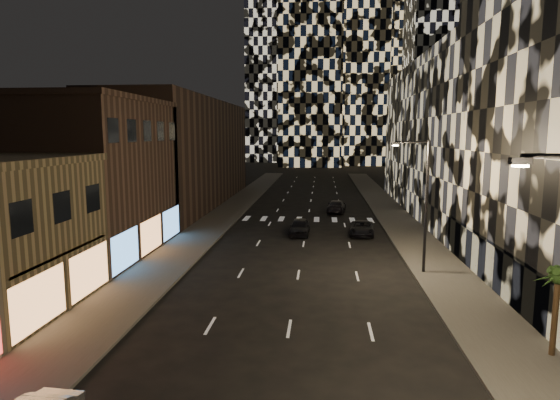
% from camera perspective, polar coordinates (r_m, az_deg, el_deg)
% --- Properties ---
extents(sidewalk_left, '(4.00, 120.00, 0.15)m').
position_cam_1_polar(sidewalk_left, '(54.13, -7.24, -2.10)').
color(sidewalk_left, '#47443F').
rests_on(sidewalk_left, ground).
extents(sidewalk_right, '(4.00, 120.00, 0.15)m').
position_cam_1_polar(sidewalk_right, '(53.57, 14.17, -2.39)').
color(sidewalk_right, '#47443F').
rests_on(sidewalk_right, ground).
extents(curb_left, '(0.20, 120.00, 0.15)m').
position_cam_1_polar(curb_left, '(53.73, -5.05, -2.14)').
color(curb_left, '#4C4C47').
rests_on(curb_left, ground).
extents(curb_right, '(0.20, 120.00, 0.15)m').
position_cam_1_polar(curb_right, '(53.28, 11.93, -2.37)').
color(curb_right, '#4C4C47').
rests_on(curb_right, ground).
extents(retail_brown, '(10.00, 15.00, 12.00)m').
position_cam_1_polar(retail_brown, '(40.23, -22.32, 2.36)').
color(retail_brown, '#483228').
rests_on(retail_brown, ground).
extents(retail_filler_left, '(10.00, 40.00, 14.00)m').
position_cam_1_polar(retail_filler_left, '(64.79, -11.54, 5.64)').
color(retail_filler_left, '#483228').
rests_on(retail_filler_left, ground).
extents(midrise_base, '(0.60, 25.00, 3.00)m').
position_cam_1_polar(midrise_base, '(29.76, 26.46, -8.56)').
color(midrise_base, '#383838').
rests_on(midrise_base, ground).
extents(midrise_filler_right, '(16.00, 40.00, 18.00)m').
position_cam_1_polar(midrise_filler_right, '(61.86, 22.69, 6.93)').
color(midrise_filler_right, '#232326').
rests_on(midrise_filler_right, ground).
extents(tower_center_low, '(18.00, 18.00, 95.00)m').
position_cam_1_polar(tower_center_low, '(147.04, 3.90, 23.02)').
color(tower_center_low, black).
rests_on(tower_center_low, ground).
extents(streetlight_far, '(2.55, 0.25, 9.00)m').
position_cam_1_polar(streetlight_far, '(33.03, 17.03, 0.36)').
color(streetlight_far, black).
rests_on(streetlight_far, sidewalk_right).
extents(car_dark_midlane, '(1.92, 4.57, 1.54)m').
position_cam_1_polar(car_dark_midlane, '(44.77, 2.41, -3.28)').
color(car_dark_midlane, black).
rests_on(car_dark_midlane, ground).
extents(car_dark_oncoming, '(2.59, 5.36, 1.51)m').
position_cam_1_polar(car_dark_oncoming, '(57.82, 6.90, -0.76)').
color(car_dark_oncoming, black).
rests_on(car_dark_oncoming, ground).
extents(car_dark_rightlane, '(2.63, 4.95, 1.33)m').
position_cam_1_polar(car_dark_rightlane, '(45.29, 9.97, -3.40)').
color(car_dark_rightlane, black).
rests_on(car_dark_rightlane, ground).
extents(palm_tree, '(1.95, 1.99, 3.90)m').
position_cam_1_polar(palm_tree, '(23.19, 30.77, -8.65)').
color(palm_tree, '#47331E').
rests_on(palm_tree, sidewalk_right).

